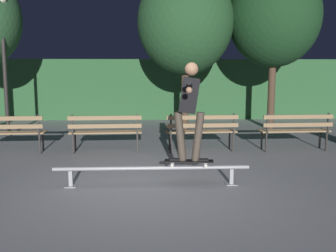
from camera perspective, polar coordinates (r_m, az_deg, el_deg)
The scene contains 12 objects.
ground_plane at distance 6.32m, azimuth -2.32°, elevation -8.93°, with size 90.00×90.00×0.00m, color #99999E.
hedge_backdrop at distance 15.25m, azimuth -2.57°, elevation 5.33°, with size 24.00×1.20×2.21m, color #2D5B33.
grind_rail at distance 6.41m, azimuth -2.35°, elevation -6.36°, with size 3.14×0.18×0.32m.
skateboard at distance 6.41m, azimuth 3.01°, elevation -5.08°, with size 0.80×0.28×0.09m.
skateboarder at distance 6.26m, azimuth 3.10°, elevation 3.29°, with size 0.63×1.40×1.56m.
park_bench_leftmost at distance 9.42m, azimuth -22.05°, elevation -0.49°, with size 1.62×0.48×0.88m.
park_bench_left_center at distance 8.94m, azimuth -8.95°, elevation -0.43°, with size 1.62×0.48×0.88m.
park_bench_right_center at distance 8.96m, azimuth 4.84°, elevation -0.34°, with size 1.62×0.48×0.88m.
park_bench_rightmost at distance 9.48m, azimuth 17.81°, elevation -0.23°, with size 1.62×0.48×0.88m.
tree_behind_benches at distance 12.23m, azimuth 2.51°, elevation 14.67°, with size 2.85×2.85×4.82m.
tree_far_right at distance 12.80m, azimuth 14.96°, elevation 14.89°, with size 2.77×2.77×4.95m.
lamp_post_left at distance 12.05m, azimuth -22.51°, elevation 10.52°, with size 0.32×0.32×3.90m.
Camera 1 is at (-0.03, -6.04, 1.85)m, focal length 42.57 mm.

